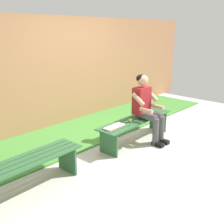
{
  "coord_description": "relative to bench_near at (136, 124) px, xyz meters",
  "views": [
    {
      "loc": [
        3.77,
        2.91,
        2.02
      ],
      "look_at": [
        0.82,
        0.15,
        0.79
      ],
      "focal_mm": 43.41,
      "sensor_mm": 36.0,
      "label": 1
    }
  ],
  "objects": [
    {
      "name": "bench_near",
      "position": [
        0.0,
        0.0,
        0.0
      ],
      "size": [
        1.8,
        0.49,
        0.44
      ],
      "rotation": [
        0.0,
        0.0,
        0.04
      ],
      "color": "#2D6038",
      "rests_on": "ground"
    },
    {
      "name": "brick_wall",
      "position": [
        0.5,
        -1.93,
        0.81
      ],
      "size": [
        9.5,
        0.24,
        2.3
      ],
      "primitive_type": "cube",
      "color": "#B27A51",
      "rests_on": "ground"
    },
    {
      "name": "grass_strip",
      "position": [
        1.17,
        -1.2,
        -0.32
      ],
      "size": [
        9.0,
        1.68,
        0.03
      ],
      "primitive_type": "cube",
      "color": "#478C38",
      "rests_on": "ground"
    },
    {
      "name": "book_open",
      "position": [
        0.6,
        0.01,
        0.11
      ],
      "size": [
        0.42,
        0.17,
        0.02
      ],
      "rotation": [
        0.0,
        0.0,
        0.04
      ],
      "color": "white",
      "rests_on": "bench_near"
    },
    {
      "name": "ground_plane",
      "position": [
        1.17,
        1.0,
        -0.36
      ],
      "size": [
        10.0,
        7.0,
        0.04
      ],
      "primitive_type": "cube",
      "color": "beige"
    },
    {
      "name": "apple",
      "position": [
        0.22,
        0.03,
        0.14
      ],
      "size": [
        0.07,
        0.07,
        0.07
      ],
      "primitive_type": "sphere",
      "color": "#72B738",
      "rests_on": "bench_near"
    },
    {
      "name": "person_seated",
      "position": [
        -0.17,
        0.1,
        0.34
      ],
      "size": [
        0.5,
        0.69,
        1.24
      ],
      "color": "maroon",
      "rests_on": "ground"
    },
    {
      "name": "bench_far",
      "position": [
        2.34,
        -0.0,
        -0.0
      ],
      "size": [
        1.74,
        0.49,
        0.44
      ],
      "rotation": [
        0.0,
        0.0,
        0.04
      ],
      "color": "#2D6038",
      "rests_on": "ground"
    }
  ]
}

